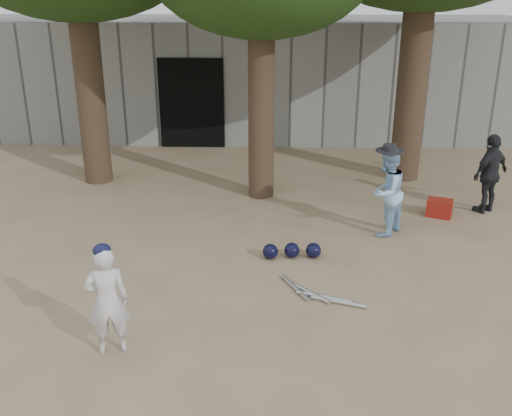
{
  "coord_description": "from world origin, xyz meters",
  "views": [
    {
      "loc": [
        0.82,
        -6.24,
        3.72
      ],
      "look_at": [
        0.6,
        1.0,
        0.95
      ],
      "focal_mm": 40.0,
      "sensor_mm": 36.0,
      "label": 1
    }
  ],
  "objects_px": {
    "spectator_dark": "(490,174)",
    "spectator_blue": "(386,192)",
    "red_bag": "(439,208)",
    "boy_player": "(107,301)"
  },
  "relations": [
    {
      "from": "spectator_blue",
      "to": "red_bag",
      "type": "xyz_separation_m",
      "value": [
        1.12,
        0.81,
        -0.56
      ]
    },
    {
      "from": "red_bag",
      "to": "boy_player",
      "type": "bearing_deg",
      "value": -138.41
    },
    {
      "from": "spectator_dark",
      "to": "spectator_blue",
      "type": "bearing_deg",
      "value": -6.89
    },
    {
      "from": "spectator_blue",
      "to": "spectator_dark",
      "type": "distance_m",
      "value": 2.27
    },
    {
      "from": "spectator_blue",
      "to": "red_bag",
      "type": "distance_m",
      "value": 1.5
    },
    {
      "from": "spectator_dark",
      "to": "red_bag",
      "type": "relative_size",
      "value": 3.38
    },
    {
      "from": "spectator_dark",
      "to": "red_bag",
      "type": "xyz_separation_m",
      "value": [
        -0.89,
        -0.25,
        -0.56
      ]
    },
    {
      "from": "boy_player",
      "to": "spectator_blue",
      "type": "xyz_separation_m",
      "value": [
        3.57,
        3.35,
        0.09
      ]
    },
    {
      "from": "boy_player",
      "to": "spectator_dark",
      "type": "bearing_deg",
      "value": -158.98
    },
    {
      "from": "spectator_dark",
      "to": "red_bag",
      "type": "distance_m",
      "value": 1.08
    }
  ]
}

